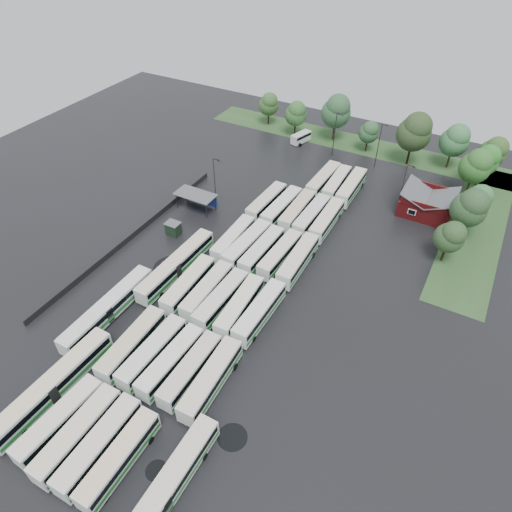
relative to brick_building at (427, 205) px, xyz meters
The scene contains 60 objects.
ground 49.08m from the brick_building, 119.30° to the right, with size 160.00×160.00×0.00m, color black.
brick_building is the anchor object (origin of this frame).
wash_shed 46.14m from the brick_building, 153.27° to the right, with size 8.20×4.20×3.58m.
utility_hut 50.26m from the brick_building, 143.11° to the right, with size 2.70×2.20×2.62m.
grass_strip_north 31.19m from the brick_building, 134.96° to the left, with size 80.00×10.00×0.01m, color #2A4C22.
grass_strip_east 10.17m from the brick_building, ahead, with size 10.00×50.00×0.01m, color #2A4C22.
west_fence 57.83m from the brick_building, 143.04° to the right, with size 0.10×50.00×1.20m, color #2D2D30.
bus_r0c0 74.42m from the brick_building, 112.46° to the right, with size 3.16×12.38×3.42m.
bus_r0c1 73.45m from the brick_building, 110.04° to the right, with size 2.84×12.69×3.52m.
bus_r0c2 72.20m from the brick_building, 107.72° to the right, with size 2.91×12.64×3.50m.
bus_r0c3 71.38m from the brick_building, 105.34° to the right, with size 2.78×12.09×3.35m.
bus_r1c0 62.31m from the brick_building, 117.13° to the right, with size 3.16×12.78×3.53m.
bus_r1c1 60.57m from the brick_building, 114.38° to the right, with size 2.86×12.48×3.46m.
bus_r1c2 59.33m from the brick_building, 111.58° to the right, with size 2.93×12.20×3.38m.
bus_r1c3 58.05m from the brick_building, 108.80° to the right, with size 2.62×12.05×3.35m.
bus_r1c4 57.05m from the brick_building, 105.68° to the right, with size 3.25×12.81×3.54m.
bus_r2c0 50.44m from the brick_building, 124.34° to the right, with size 3.04×12.51×3.46m.
bus_r2c1 48.34m from the brick_building, 121.26° to the right, with size 2.82×12.28×3.40m.
bus_r2c2 47.34m from the brick_building, 117.81° to the right, with size 2.91×12.42×3.44m.
bus_r2c3 45.76m from the brick_building, 114.25° to the right, with size 3.21×12.32×3.40m.
bus_r2c4 44.14m from the brick_building, 110.62° to the right, with size 2.81×12.53×3.48m.
bus_r3c0 39.72m from the brick_building, 135.42° to the right, with size 2.80×12.11×3.36m.
bus_r3c1 37.85m from the brick_building, 131.83° to the right, with size 3.29×12.73×3.51m.
bus_r3c2 35.96m from the brick_building, 128.11° to the right, with size 2.93×12.28×3.40m.
bus_r3c3 33.56m from the brick_building, 124.33° to the right, with size 3.00×12.12×3.35m.
bus_r3c4 31.69m from the brick_building, 119.25° to the right, with size 2.99×12.70×3.52m.
bus_r4c0 32.05m from the brick_building, 153.11° to the right, with size 3.05×12.31×3.40m.
bus_r4c1 29.04m from the brick_building, 149.58° to the right, with size 3.16×12.63×3.49m.
bus_r4c2 26.12m from the brick_building, 146.76° to the right, with size 2.73×12.37×3.44m.
bus_r4c3 23.65m from the brick_building, 142.30° to the right, with size 2.88×12.39×3.43m.
bus_r4c4 21.16m from the brick_building, 137.52° to the right, with size 2.75×12.27×3.41m.
bus_r5c2 21.86m from the brick_building, behind, with size 3.04×12.63×3.49m.
bus_r5c3 18.84m from the brick_building, behind, with size 2.93×12.06×3.34m.
bus_r5c4 15.57m from the brick_building, behind, with size 2.88×12.70×3.52m.
artic_bus_west_a 73.49m from the brick_building, 116.64° to the right, with size 3.12×18.81×3.48m.
artic_bus_west_b 50.95m from the brick_building, 130.43° to the right, with size 2.97×18.40×3.41m.
artic_bus_west_c 63.31m from the brick_building, 124.87° to the right, with size 2.60×18.23×3.38m.
artic_bus_east 70.41m from the brick_building, 99.83° to the right, with size 2.76×18.32×3.40m.
minibus 38.41m from the brick_building, 155.38° to the left, with size 3.63×5.99×2.46m.
tree_north_0 51.79m from the brick_building, 155.43° to the left, with size 5.27×5.27×8.73m.
tree_north_1 42.68m from the brick_building, 153.36° to the left, with size 5.49×5.49×9.10m.
tree_north_2 35.74m from the brick_building, 142.99° to the left, with size 7.24×7.24×11.99m.
tree_north_3 27.35m from the brick_building, 134.05° to the left, with size 4.76×4.76×7.88m.
tree_north_4 20.73m from the brick_building, 114.83° to the left, with size 7.74×7.74×12.83m.
tree_north_5 21.53m from the brick_building, 89.44° to the left, with size 6.50×6.50×10.76m.
tree_north_6 22.90m from the brick_building, 67.88° to the left, with size 5.90×5.89×9.76m.
tree_east_0 15.22m from the brick_building, 65.17° to the right, with size 5.24×5.22×8.64m.
tree_east_1 10.39m from the brick_building, 32.71° to the right, with size 6.48×6.48×10.73m.
tree_east_2 9.30m from the brick_building, ahead, with size 5.45×5.45×9.03m.
tree_east_3 13.91m from the brick_building, 61.57° to the left, with size 6.45×6.45×10.69m.
tree_east_4 18.16m from the brick_building, 64.87° to the left, with size 5.94×5.94×9.84m.
lamp_post_ne 6.75m from the brick_building, 162.97° to the right, with size 1.60×0.31×10.37m.
lamp_post_nw 42.55m from the brick_building, 154.71° to the right, with size 1.68×0.33×10.92m.
lamp_post_back_w 28.76m from the brick_building, 152.28° to the left, with size 1.67×0.33×10.84m.
lamp_post_back_e 19.96m from the brick_building, 138.21° to the left, with size 1.64×0.32×10.63m.
puddle_0 69.69m from the brick_building, 112.10° to the right, with size 5.86×5.86×0.01m, color black.
puddle_1 69.04m from the brick_building, 102.56° to the right, with size 2.65×2.65×0.01m, color black.
puddle_2 51.53m from the brick_building, 132.27° to the right, with size 6.88×6.88×0.01m, color black.
puddle_3 48.29m from the brick_building, 114.23° to the right, with size 4.87×4.87×0.01m, color black.
puddle_4 60.36m from the brick_building, 98.95° to the right, with size 3.79×3.79×0.01m, color black.
Camera 1 is at (30.68, -39.87, 53.53)m, focal length 32.00 mm.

